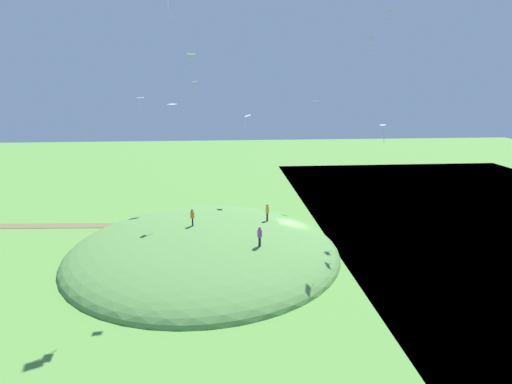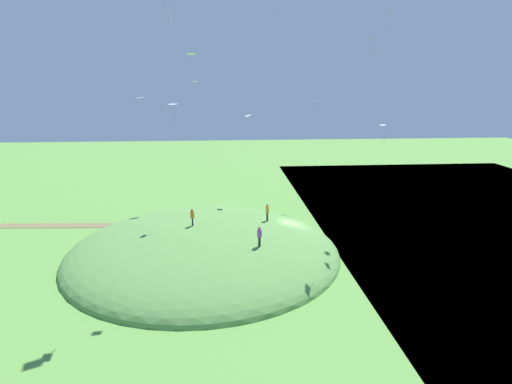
{
  "view_description": "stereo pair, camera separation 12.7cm",
  "coord_description": "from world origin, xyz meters",
  "px_view_note": "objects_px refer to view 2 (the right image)",
  "views": [
    {
      "loc": [
        7.25,
        41.22,
        16.31
      ],
      "look_at": [
        4.08,
        1.31,
        5.68
      ],
      "focal_mm": 28.81,
      "sensor_mm": 36.0,
      "label": 1
    },
    {
      "loc": [
        7.12,
        41.23,
        16.31
      ],
      "look_at": [
        4.08,
        1.31,
        5.68
      ],
      "focal_mm": 28.81,
      "sensor_mm": 36.0,
      "label": 2
    }
  ],
  "objects_px": {
    "kite_1": "(248,117)",
    "kite_5": "(370,39)",
    "person_near_shore": "(192,215)",
    "person_with_child": "(259,234)",
    "kite_0": "(172,105)",
    "kite_11": "(195,84)",
    "kite_9": "(191,55)",
    "kite_3": "(389,13)",
    "person_walking_path": "(267,210)",
    "kite_8": "(139,99)",
    "kite_4": "(383,127)",
    "kite_2": "(315,102)"
  },
  "relations": [
    {
      "from": "kite_0",
      "to": "kite_11",
      "type": "height_order",
      "value": "kite_11"
    },
    {
      "from": "person_with_child",
      "to": "kite_3",
      "type": "height_order",
      "value": "kite_3"
    },
    {
      "from": "kite_4",
      "to": "kite_8",
      "type": "bearing_deg",
      "value": 24.79
    },
    {
      "from": "person_walking_path",
      "to": "kite_1",
      "type": "relative_size",
      "value": 0.91
    },
    {
      "from": "person_walking_path",
      "to": "kite_8",
      "type": "xyz_separation_m",
      "value": [
        10.16,
        11.04,
        11.82
      ]
    },
    {
      "from": "kite_0",
      "to": "kite_4",
      "type": "relative_size",
      "value": 1.21
    },
    {
      "from": "kite_4",
      "to": "kite_8",
      "type": "xyz_separation_m",
      "value": [
        21.46,
        9.91,
        3.11
      ]
    },
    {
      "from": "kite_0",
      "to": "kite_5",
      "type": "height_order",
      "value": "kite_5"
    },
    {
      "from": "person_near_shore",
      "to": "kite_5",
      "type": "distance_m",
      "value": 23.1
    },
    {
      "from": "kite_0",
      "to": "kite_3",
      "type": "distance_m",
      "value": 25.39
    },
    {
      "from": "kite_1",
      "to": "kite_5",
      "type": "bearing_deg",
      "value": 129.39
    },
    {
      "from": "kite_1",
      "to": "kite_4",
      "type": "relative_size",
      "value": 1.07
    },
    {
      "from": "kite_2",
      "to": "kite_5",
      "type": "bearing_deg",
      "value": 97.25
    },
    {
      "from": "kite_8",
      "to": "kite_9",
      "type": "xyz_separation_m",
      "value": [
        -3.4,
        -3.8,
        3.16
      ]
    },
    {
      "from": "kite_8",
      "to": "kite_11",
      "type": "height_order",
      "value": "kite_11"
    },
    {
      "from": "person_near_shore",
      "to": "kite_3",
      "type": "relative_size",
      "value": 0.91
    },
    {
      "from": "kite_3",
      "to": "person_near_shore",
      "type": "bearing_deg",
      "value": 10.83
    },
    {
      "from": "person_with_child",
      "to": "kite_5",
      "type": "height_order",
      "value": "kite_5"
    },
    {
      "from": "kite_3",
      "to": "kite_4",
      "type": "distance_m",
      "value": 11.31
    },
    {
      "from": "kite_0",
      "to": "kite_9",
      "type": "height_order",
      "value": "kite_9"
    },
    {
      "from": "person_with_child",
      "to": "kite_5",
      "type": "distance_m",
      "value": 19.76
    },
    {
      "from": "kite_2",
      "to": "kite_9",
      "type": "relative_size",
      "value": 1.85
    },
    {
      "from": "kite_8",
      "to": "kite_3",
      "type": "bearing_deg",
      "value": -150.06
    },
    {
      "from": "person_near_shore",
      "to": "kite_4",
      "type": "relative_size",
      "value": 0.9
    },
    {
      "from": "person_walking_path",
      "to": "person_with_child",
      "type": "bearing_deg",
      "value": 82.46
    },
    {
      "from": "kite_11",
      "to": "kite_9",
      "type": "bearing_deg",
      "value": 92.45
    },
    {
      "from": "kite_8",
      "to": "kite_9",
      "type": "distance_m",
      "value": 6.0
    },
    {
      "from": "kite_5",
      "to": "kite_3",
      "type": "bearing_deg",
      "value": -124.47
    },
    {
      "from": "person_near_shore",
      "to": "kite_5",
      "type": "bearing_deg",
      "value": 73.93
    },
    {
      "from": "person_with_child",
      "to": "kite_4",
      "type": "relative_size",
      "value": 0.96
    },
    {
      "from": "person_near_shore",
      "to": "kite_5",
      "type": "height_order",
      "value": "kite_5"
    },
    {
      "from": "kite_1",
      "to": "kite_3",
      "type": "distance_m",
      "value": 18.78
    },
    {
      "from": "kite_0",
      "to": "kite_5",
      "type": "relative_size",
      "value": 1.38
    },
    {
      "from": "kite_0",
      "to": "person_near_shore",
      "type": "bearing_deg",
      "value": 103.93
    },
    {
      "from": "kite_3",
      "to": "kite_1",
      "type": "bearing_deg",
      "value": -28.39
    },
    {
      "from": "kite_1",
      "to": "person_near_shore",
      "type": "bearing_deg",
      "value": 61.09
    },
    {
      "from": "kite_3",
      "to": "kite_8",
      "type": "bearing_deg",
      "value": 29.94
    },
    {
      "from": "person_with_child",
      "to": "kite_4",
      "type": "height_order",
      "value": "kite_4"
    },
    {
      "from": "person_walking_path",
      "to": "kite_3",
      "type": "xyz_separation_m",
      "value": [
        -12.14,
        -1.81,
        19.59
      ]
    },
    {
      "from": "person_near_shore",
      "to": "kite_0",
      "type": "relative_size",
      "value": 0.74
    },
    {
      "from": "kite_9",
      "to": "kite_1",
      "type": "bearing_deg",
      "value": -107.86
    },
    {
      "from": "person_with_child",
      "to": "kite_9",
      "type": "xyz_separation_m",
      "value": [
        5.35,
        0.31,
        14.98
      ]
    },
    {
      "from": "person_walking_path",
      "to": "kite_8",
      "type": "height_order",
      "value": "kite_8"
    },
    {
      "from": "kite_4",
      "to": "kite_5",
      "type": "distance_m",
      "value": 8.55
    },
    {
      "from": "kite_2",
      "to": "kite_8",
      "type": "height_order",
      "value": "kite_8"
    },
    {
      "from": "person_walking_path",
      "to": "kite_11",
      "type": "height_order",
      "value": "kite_11"
    },
    {
      "from": "person_with_child",
      "to": "kite_1",
      "type": "height_order",
      "value": "kite_1"
    },
    {
      "from": "kite_4",
      "to": "kite_9",
      "type": "height_order",
      "value": "kite_9"
    },
    {
      "from": "kite_2",
      "to": "kite_4",
      "type": "height_order",
      "value": "kite_2"
    },
    {
      "from": "person_walking_path",
      "to": "kite_4",
      "type": "height_order",
      "value": "kite_4"
    }
  ]
}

